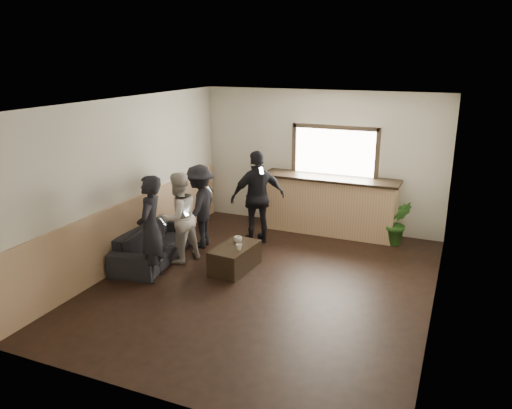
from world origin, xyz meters
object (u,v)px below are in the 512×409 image
at_px(potted_plant, 398,223).
at_px(person_b, 178,218).
at_px(cup_a, 238,239).
at_px(person_c, 200,206).
at_px(person_a, 150,229).
at_px(coffee_table, 235,258).
at_px(cup_b, 239,247).
at_px(sofa, 155,243).
at_px(bar_counter, 329,201).
at_px(person_d, 258,198).

bearing_deg(potted_plant, person_b, -146.18).
distance_m(cup_a, person_c, 1.20).
bearing_deg(person_c, person_a, -7.47).
xyz_separation_m(coffee_table, cup_b, (0.13, -0.12, 0.26)).
height_order(coffee_table, person_b, person_b).
bearing_deg(person_b, person_a, 22.09).
height_order(cup_a, cup_b, cup_a).
height_order(cup_b, potted_plant, potted_plant).
bearing_deg(sofa, person_c, -37.19).
relative_size(cup_a, potted_plant, 0.15).
bearing_deg(person_a, person_b, 162.93).
bearing_deg(cup_b, bar_counter, 72.10).
distance_m(sofa, person_c, 1.06).
bearing_deg(person_d, coffee_table, 56.03).
bearing_deg(person_a, sofa, -165.43).
relative_size(sofa, person_d, 1.13).
bearing_deg(person_d, potted_plant, 159.81).
relative_size(coffee_table, person_d, 0.53).
xyz_separation_m(person_a, person_d, (0.90, 2.18, 0.03)).
xyz_separation_m(cup_b, person_b, (-1.18, 0.10, 0.32)).
xyz_separation_m(bar_counter, cup_a, (-0.98, -2.24, -0.17)).
xyz_separation_m(sofa, person_a, (0.45, -0.73, 0.56)).
bearing_deg(person_a, coffee_table, 111.61).
distance_m(coffee_table, person_a, 1.49).
xyz_separation_m(sofa, person_c, (0.45, 0.83, 0.48)).
bearing_deg(person_b, bar_counter, 162.74).
relative_size(bar_counter, person_b, 1.71).
height_order(potted_plant, person_a, person_a).
relative_size(sofa, potted_plant, 2.31).
relative_size(cup_a, cup_b, 1.27).
bearing_deg(person_c, person_b, -7.47).
height_order(bar_counter, person_d, bar_counter).
xyz_separation_m(person_b, person_c, (-0.00, 0.74, -0.01)).
relative_size(person_c, person_d, 0.88).
distance_m(coffee_table, cup_a, 0.32).
height_order(cup_a, person_d, person_d).
height_order(person_a, person_d, person_d).
bearing_deg(person_c, person_d, 116.83).
distance_m(cup_b, person_c, 1.48).
xyz_separation_m(cup_a, cup_b, (0.16, -0.30, -0.00)).
xyz_separation_m(sofa, person_b, (0.45, 0.09, 0.50)).
height_order(cup_b, person_c, person_c).
distance_m(coffee_table, person_c, 1.39).
bearing_deg(sofa, person_a, -157.12).
bearing_deg(potted_plant, cup_b, -132.90).
height_order(sofa, person_c, person_c).
height_order(cup_a, person_c, person_c).
xyz_separation_m(person_c, person_d, (0.90, 0.62, 0.11)).
bearing_deg(cup_b, coffee_table, 137.59).
bearing_deg(potted_plant, person_d, -159.90).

